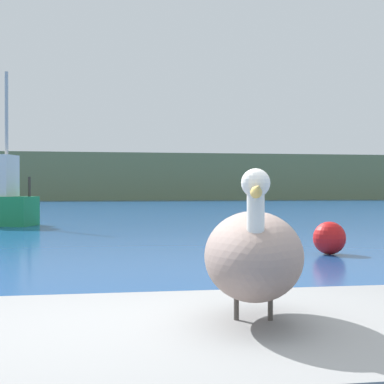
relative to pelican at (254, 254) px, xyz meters
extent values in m
cube|color=#6B7A51|center=(-0.33, 70.48, 1.62)|extent=(140.00, 14.78, 5.16)
cube|color=gray|center=(0.00, 0.01, -0.67)|extent=(3.28, 2.28, 0.57)
ellipsoid|color=gray|center=(0.00, 0.01, -0.01)|extent=(0.82, 1.23, 0.50)
cylinder|color=white|center=(-0.09, -0.37, 0.21)|extent=(0.09, 0.09, 0.29)
sphere|color=white|center=(-0.09, -0.37, 0.40)|extent=(0.15, 0.15, 0.15)
cone|color=gold|center=(-0.16, -0.63, 0.37)|extent=(0.15, 0.39, 0.09)
cylinder|color=#4C4742|center=(0.11, 0.04, -0.32)|extent=(0.03, 0.03, 0.13)
cylinder|color=#4C4742|center=(-0.08, 0.09, -0.32)|extent=(0.03, 0.03, 0.13)
cylinder|color=#B2B2B2|center=(-3.58, 19.49, 2.30)|extent=(0.12, 0.12, 4.44)
cylinder|color=#3F382D|center=(-2.77, 19.19, 0.43)|extent=(0.10, 0.10, 0.70)
sphere|color=red|center=(3.96, 8.42, -0.63)|extent=(0.66, 0.66, 0.66)
camera|label=1|loc=(-0.96, -3.41, 0.38)|focal=58.23mm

